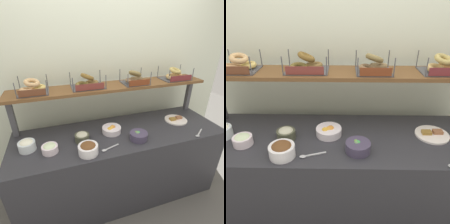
% 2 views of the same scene
% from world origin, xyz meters
% --- Properties ---
extents(ground_plane, '(8.00, 8.00, 0.00)m').
position_xyz_m(ground_plane, '(0.00, 0.00, 0.00)').
color(ground_plane, '#595651').
extents(back_wall, '(3.36, 0.06, 2.40)m').
position_xyz_m(back_wall, '(0.00, 0.55, 1.20)').
color(back_wall, silver).
rests_on(back_wall, ground_plane).
extents(deli_counter, '(2.16, 0.70, 0.85)m').
position_xyz_m(deli_counter, '(0.00, 0.00, 0.42)').
color(deli_counter, '#2D2D33').
rests_on(deli_counter, ground_plane).
extents(upper_shelf, '(2.12, 0.32, 0.03)m').
position_xyz_m(upper_shelf, '(0.00, 0.27, 1.26)').
color(upper_shelf, brown).
rests_on(upper_shelf, shelf_riser_left).
extents(bowl_chocolate_spread, '(0.17, 0.17, 0.11)m').
position_xyz_m(bowl_chocolate_spread, '(-0.39, -0.23, 0.90)').
color(bowl_chocolate_spread, white).
rests_on(bowl_chocolate_spread, deli_counter).
extents(bowl_scallion_spread, '(0.14, 0.14, 0.08)m').
position_xyz_m(bowl_scallion_spread, '(-0.70, -0.11, 0.89)').
color(bowl_scallion_spread, white).
rests_on(bowl_scallion_spread, deli_counter).
extents(bowl_veggie_mix, '(0.17, 0.17, 0.08)m').
position_xyz_m(bowl_veggie_mix, '(0.12, -0.17, 0.89)').
color(bowl_veggie_mix, '#453D56').
rests_on(bowl_veggie_mix, deli_counter).
extents(bowl_fruit_salad, '(0.19, 0.19, 0.08)m').
position_xyz_m(bowl_fruit_salad, '(-0.09, 0.03, 0.88)').
color(bowl_fruit_salad, white).
rests_on(bowl_fruit_salad, deli_counter).
extents(bowl_tuna_salad, '(0.14, 0.14, 0.09)m').
position_xyz_m(bowl_tuna_salad, '(-0.41, -0.03, 0.89)').
color(bowl_tuna_salad, '#494B38').
rests_on(bowl_tuna_salad, deli_counter).
extents(serving_plate_white, '(0.25, 0.25, 0.04)m').
position_xyz_m(serving_plate_white, '(0.70, 0.04, 0.86)').
color(serving_plate_white, white).
rests_on(serving_plate_white, deli_counter).
extents(serving_spoon_by_edge, '(0.18, 0.07, 0.01)m').
position_xyz_m(serving_spoon_by_edge, '(-0.21, -0.23, 0.86)').
color(serving_spoon_by_edge, '#B7B7BC').
rests_on(serving_spoon_by_edge, deli_counter).
extents(bagel_basket_plain, '(0.28, 0.25, 0.14)m').
position_xyz_m(bagel_basket_plain, '(-0.79, 0.27, 1.33)').
color(bagel_basket_plain, '#4C4C51').
rests_on(bagel_basket_plain, upper_shelf).
extents(bagel_basket_cinnamon_raisin, '(0.33, 0.26, 0.16)m').
position_xyz_m(bagel_basket_cinnamon_raisin, '(-0.27, 0.27, 1.33)').
color(bagel_basket_cinnamon_raisin, '#4C4C51').
rests_on(bagel_basket_cinnamon_raisin, upper_shelf).
extents(bagel_basket_poppy, '(0.27, 0.24, 0.15)m').
position_xyz_m(bagel_basket_poppy, '(0.24, 0.25, 1.33)').
color(bagel_basket_poppy, '#4C4C51').
rests_on(bagel_basket_poppy, upper_shelf).
extents(bagel_basket_sesame, '(0.32, 0.25, 0.14)m').
position_xyz_m(bagel_basket_sesame, '(0.76, 0.26, 1.33)').
color(bagel_basket_sesame, '#4C4C51').
rests_on(bagel_basket_sesame, upper_shelf).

